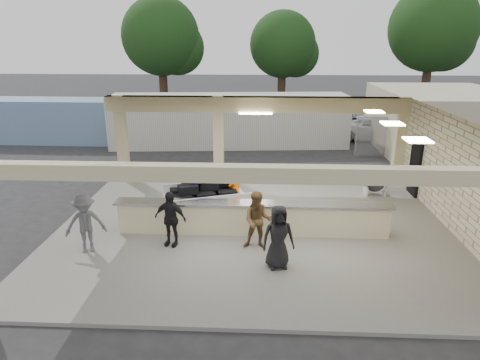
# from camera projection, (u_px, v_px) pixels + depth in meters

# --- Properties ---
(ground) EXTENTS (120.00, 120.00, 0.00)m
(ground) POSITION_uv_depth(u_px,v_px,m) (253.00, 229.00, 13.41)
(ground) COLOR #242426
(ground) RESTS_ON ground
(pavilion) EXTENTS (12.01, 10.00, 3.55)m
(pavilion) POSITION_uv_depth(u_px,v_px,m) (260.00, 182.00, 13.61)
(pavilion) COLOR slate
(pavilion) RESTS_ON ground
(baggage_counter) EXTENTS (8.20, 0.58, 0.98)m
(baggage_counter) POSITION_uv_depth(u_px,v_px,m) (252.00, 218.00, 12.75)
(baggage_counter) COLOR beige
(baggage_counter) RESTS_ON pavilion
(luggage_cart) EXTENTS (2.98, 2.40, 1.51)m
(luggage_cart) POSITION_uv_depth(u_px,v_px,m) (205.00, 193.00, 13.82)
(luggage_cart) COLOR silver
(luggage_cart) RESTS_ON pavilion
(drum_fan) EXTENTS (0.98, 0.82, 1.08)m
(drum_fan) POSITION_uv_depth(u_px,v_px,m) (375.00, 180.00, 15.91)
(drum_fan) COLOR silver
(drum_fan) RESTS_ON pavilion
(baggage_handler) EXTENTS (0.62, 0.69, 1.68)m
(baggage_handler) POSITION_uv_depth(u_px,v_px,m) (235.00, 191.00, 13.99)
(baggage_handler) COLOR orange
(baggage_handler) RESTS_ON pavilion
(passenger_a) EXTENTS (0.82, 0.40, 1.65)m
(passenger_a) POSITION_uv_depth(u_px,v_px,m) (258.00, 221.00, 11.74)
(passenger_a) COLOR brown
(passenger_a) RESTS_ON pavilion
(passenger_b) EXTENTS (0.99, 0.56, 1.60)m
(passenger_b) POSITION_uv_depth(u_px,v_px,m) (170.00, 219.00, 11.92)
(passenger_b) COLOR black
(passenger_b) RESTS_ON pavilion
(passenger_c) EXTENTS (1.13, 0.74, 1.65)m
(passenger_c) POSITION_uv_depth(u_px,v_px,m) (85.00, 223.00, 11.55)
(passenger_c) COLOR #535458
(passenger_c) RESTS_ON pavilion
(passenger_d) EXTENTS (0.87, 0.51, 1.67)m
(passenger_d) POSITION_uv_depth(u_px,v_px,m) (278.00, 237.00, 10.75)
(passenger_d) COLOR black
(passenger_d) RESTS_ON pavilion
(car_white_a) EXTENTS (4.95, 2.69, 1.36)m
(car_white_a) POSITION_uv_depth(u_px,v_px,m) (375.00, 128.00, 24.97)
(car_white_a) COLOR white
(car_white_a) RESTS_ON ground
(car_white_b) EXTENTS (5.12, 3.69, 1.52)m
(car_white_b) POSITION_uv_depth(u_px,v_px,m) (436.00, 123.00, 26.02)
(car_white_b) COLOR white
(car_white_b) RESTS_ON ground
(car_dark) EXTENTS (4.93, 2.54, 1.57)m
(car_dark) POSITION_uv_depth(u_px,v_px,m) (337.00, 118.00, 27.49)
(car_dark) COLOR black
(car_dark) RESTS_ON ground
(container_white) EXTENTS (12.99, 3.61, 2.78)m
(container_white) POSITION_uv_depth(u_px,v_px,m) (230.00, 120.00, 23.50)
(container_white) COLOR silver
(container_white) RESTS_ON ground
(container_blue) EXTENTS (9.36, 2.36, 2.43)m
(container_blue) POSITION_uv_depth(u_px,v_px,m) (61.00, 121.00, 24.42)
(container_blue) COLOR #6B85AB
(container_blue) RESTS_ON ground
(fence) EXTENTS (12.06, 0.06, 2.03)m
(fence) POSITION_uv_depth(u_px,v_px,m) (479.00, 137.00, 21.11)
(fence) COLOR gray
(fence) RESTS_ON ground
(tree_left) EXTENTS (6.60, 6.30, 9.00)m
(tree_left) POSITION_uv_depth(u_px,v_px,m) (165.00, 40.00, 34.90)
(tree_left) COLOR #382619
(tree_left) RESTS_ON ground
(tree_mid) EXTENTS (6.00, 5.60, 8.00)m
(tree_mid) POSITION_uv_depth(u_px,v_px,m) (286.00, 47.00, 36.54)
(tree_mid) COLOR #382619
(tree_mid) RESTS_ON ground
(tree_right) EXTENTS (7.20, 7.00, 10.00)m
(tree_right) POSITION_uv_depth(u_px,v_px,m) (436.00, 31.00, 34.65)
(tree_right) COLOR #382619
(tree_right) RESTS_ON ground
(adjacent_building) EXTENTS (6.00, 8.00, 3.20)m
(adjacent_building) POSITION_uv_depth(u_px,v_px,m) (441.00, 122.00, 21.96)
(adjacent_building) COLOR #BDB696
(adjacent_building) RESTS_ON ground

